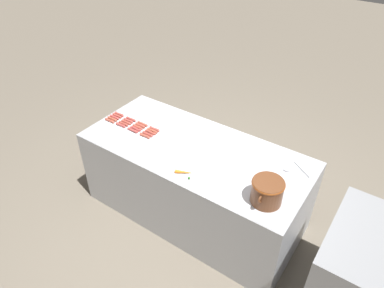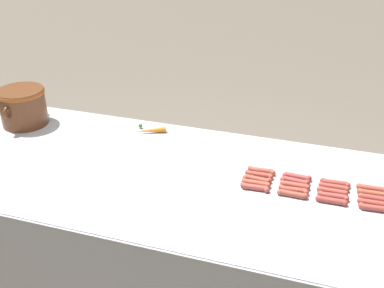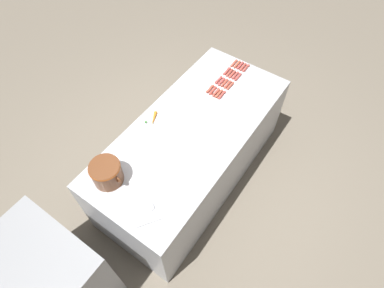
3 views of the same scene
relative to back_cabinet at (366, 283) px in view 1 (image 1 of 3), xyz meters
The scene contains 26 objects.
ground_plane 1.82m from the back_cabinet, 97.40° to the right, with size 20.00×20.00×0.00m, color #756B5B.
griddle_counter 1.76m from the back_cabinet, 97.40° to the right, with size 1.01×2.24×0.88m.
back_cabinet is the anchor object (origin of this frame).
hot_dog_0 2.80m from the back_cabinet, 94.95° to the right, with size 0.03×0.13×0.03m.
hot_dog_1 2.63m from the back_cabinet, 95.27° to the right, with size 0.03×0.13×0.03m.
hot_dog_2 2.47m from the back_cabinet, 95.67° to the right, with size 0.03×0.13×0.03m.
hot_dog_3 2.31m from the back_cabinet, 96.01° to the right, with size 0.03×0.13×0.03m.
hot_dog_4 2.80m from the back_cabinet, 94.22° to the right, with size 0.03×0.13×0.03m.
hot_dog_5 2.63m from the back_cabinet, 94.46° to the right, with size 0.03×0.13×0.03m.
hot_dog_6 2.47m from the back_cabinet, 94.86° to the right, with size 0.03×0.13×0.03m.
hot_dog_7 2.30m from the back_cabinet, 95.16° to the right, with size 0.03×0.13×0.03m.
hot_dog_8 2.80m from the back_cabinet, 93.44° to the right, with size 0.03×0.13×0.03m.
hot_dog_9 2.63m from the back_cabinet, 93.66° to the right, with size 0.03×0.13×0.03m.
hot_dog_10 2.47m from the back_cabinet, 93.95° to the right, with size 0.03×0.13×0.03m.
hot_dog_11 2.30m from the back_cabinet, 94.29° to the right, with size 0.03×0.13×0.03m.
hot_dog_12 2.79m from the back_cabinet, 92.69° to the right, with size 0.03×0.13×0.03m.
hot_dog_13 2.63m from the back_cabinet, 92.86° to the right, with size 0.03×0.13×0.03m.
hot_dog_14 2.46m from the back_cabinet, 93.11° to the right, with size 0.03×0.13×0.03m.
hot_dog_15 2.30m from the back_cabinet, 93.26° to the right, with size 0.03×0.13×0.03m.
hot_dog_16 2.79m from the back_cabinet, 91.87° to the right, with size 0.03×0.13×0.03m.
hot_dog_17 2.63m from the back_cabinet, 92.07° to the right, with size 0.03×0.13×0.03m.
hot_dog_18 2.46m from the back_cabinet, 92.20° to the right, with size 0.03×0.13×0.03m.
hot_dog_19 2.30m from the back_cabinet, 92.30° to the right, with size 0.03×0.13×0.03m.
bean_pot 1.02m from the back_cabinet, 88.04° to the right, with size 0.33×0.26×0.21m.
serving_spoon 1.05m from the back_cabinet, 117.98° to the right, with size 0.18×0.24×0.02m.
carrot 1.66m from the back_cabinet, 85.18° to the right, with size 0.10×0.17×0.03m.
Camera 1 is at (2.23, 1.51, 2.95)m, focal length 32.88 mm.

